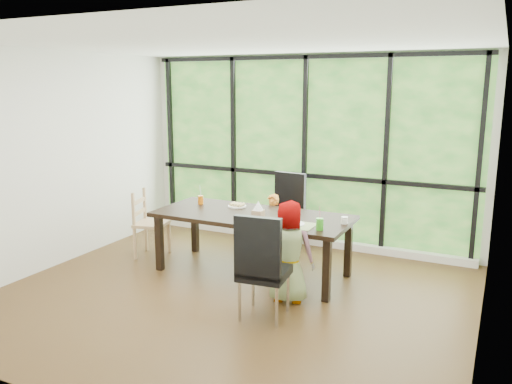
% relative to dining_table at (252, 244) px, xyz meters
% --- Properties ---
extents(ground, '(5.00, 5.00, 0.00)m').
position_rel_dining_table_xyz_m(ground, '(0.11, -0.73, -0.38)').
color(ground, black).
rests_on(ground, ground).
extents(back_wall, '(5.00, 0.00, 5.00)m').
position_rel_dining_table_xyz_m(back_wall, '(0.11, 1.52, 0.98)').
color(back_wall, silver).
rests_on(back_wall, ground).
extents(foliage_backdrop, '(4.80, 0.02, 2.65)m').
position_rel_dining_table_xyz_m(foliage_backdrop, '(0.11, 1.50, 0.98)').
color(foliage_backdrop, '#1F4C1D').
rests_on(foliage_backdrop, back_wall).
extents(window_mullions, '(4.80, 0.06, 2.65)m').
position_rel_dining_table_xyz_m(window_mullions, '(0.11, 1.46, 0.98)').
color(window_mullions, black).
rests_on(window_mullions, back_wall).
extents(window_sill, '(4.80, 0.12, 0.10)m').
position_rel_dining_table_xyz_m(window_sill, '(0.11, 1.42, -0.33)').
color(window_sill, silver).
rests_on(window_sill, ground).
extents(dining_table, '(2.39, 1.05, 0.75)m').
position_rel_dining_table_xyz_m(dining_table, '(0.00, 0.00, 0.00)').
color(dining_table, black).
rests_on(dining_table, ground).
extents(chair_window_leather, '(0.50, 0.50, 1.08)m').
position_rel_dining_table_xyz_m(chair_window_leather, '(0.00, 0.96, 0.17)').
color(chair_window_leather, black).
rests_on(chair_window_leather, ground).
extents(chair_interior_leather, '(0.50, 0.50, 1.08)m').
position_rel_dining_table_xyz_m(chair_interior_leather, '(0.64, -1.03, 0.17)').
color(chair_interior_leather, black).
rests_on(chair_interior_leather, ground).
extents(chair_end_beech, '(0.49, 0.51, 0.90)m').
position_rel_dining_table_xyz_m(chair_end_beech, '(-1.50, -0.01, 0.08)').
color(chair_end_beech, tan).
rests_on(chair_end_beech, ground).
extents(child_toddler, '(0.36, 0.29, 0.88)m').
position_rel_dining_table_xyz_m(child_toddler, '(-0.00, 0.61, 0.06)').
color(child_toddler, orange).
rests_on(child_toddler, ground).
extents(child_older, '(0.60, 0.45, 1.10)m').
position_rel_dining_table_xyz_m(child_older, '(0.70, -0.57, 0.17)').
color(child_older, slate).
rests_on(child_older, ground).
extents(placemat, '(0.45, 0.33, 0.01)m').
position_rel_dining_table_xyz_m(placemat, '(0.64, -0.24, 0.38)').
color(placemat, tan).
rests_on(placemat, dining_table).
extents(plate_far, '(0.23, 0.23, 0.01)m').
position_rel_dining_table_xyz_m(plate_far, '(-0.34, 0.25, 0.38)').
color(plate_far, white).
rests_on(plate_far, dining_table).
extents(plate_near, '(0.27, 0.27, 0.02)m').
position_rel_dining_table_xyz_m(plate_near, '(0.62, -0.23, 0.38)').
color(plate_near, white).
rests_on(plate_near, dining_table).
extents(orange_cup, '(0.07, 0.07, 0.11)m').
position_rel_dining_table_xyz_m(orange_cup, '(-0.84, 0.18, 0.43)').
color(orange_cup, orange).
rests_on(orange_cup, dining_table).
extents(green_cup, '(0.08, 0.08, 0.13)m').
position_rel_dining_table_xyz_m(green_cup, '(0.96, -0.30, 0.44)').
color(green_cup, green).
rests_on(green_cup, dining_table).
extents(white_mug, '(0.08, 0.08, 0.08)m').
position_rel_dining_table_xyz_m(white_mug, '(1.13, 0.06, 0.41)').
color(white_mug, white).
rests_on(white_mug, dining_table).
extents(tissue_box, '(0.12, 0.12, 0.10)m').
position_rel_dining_table_xyz_m(tissue_box, '(0.16, -0.17, 0.43)').
color(tissue_box, tan).
rests_on(tissue_box, dining_table).
extents(crepe_rolls_far, '(0.20, 0.12, 0.04)m').
position_rel_dining_table_xyz_m(crepe_rolls_far, '(-0.34, 0.25, 0.41)').
color(crepe_rolls_far, tan).
rests_on(crepe_rolls_far, plate_far).
extents(crepe_rolls_near, '(0.10, 0.12, 0.04)m').
position_rel_dining_table_xyz_m(crepe_rolls_near, '(0.62, -0.23, 0.41)').
color(crepe_rolls_near, tan).
rests_on(crepe_rolls_near, plate_near).
extents(straw_white, '(0.01, 0.04, 0.20)m').
position_rel_dining_table_xyz_m(straw_white, '(-0.84, 0.18, 0.53)').
color(straw_white, white).
rests_on(straw_white, orange_cup).
extents(straw_pink, '(0.01, 0.04, 0.20)m').
position_rel_dining_table_xyz_m(straw_pink, '(0.96, -0.30, 0.54)').
color(straw_pink, pink).
rests_on(straw_pink, green_cup).
extents(tissue, '(0.12, 0.12, 0.11)m').
position_rel_dining_table_xyz_m(tissue, '(0.16, -0.17, 0.53)').
color(tissue, white).
rests_on(tissue, tissue_box).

